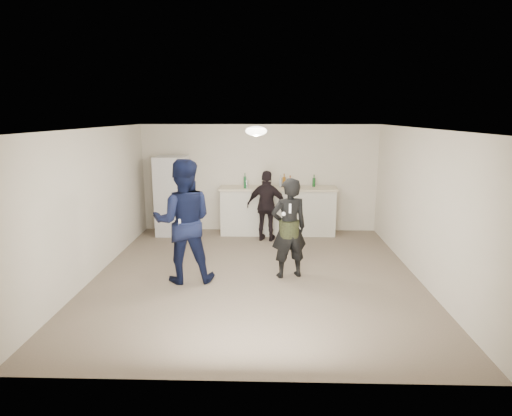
{
  "coord_description": "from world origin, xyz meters",
  "views": [
    {
      "loc": [
        0.21,
        -6.96,
        2.72
      ],
      "look_at": [
        0.0,
        0.2,
        1.15
      ],
      "focal_mm": 30.0,
      "sensor_mm": 36.0,
      "label": 1
    }
  ],
  "objects_px": {
    "fridge": "(172,196)",
    "man": "(183,221)",
    "counter": "(278,212)",
    "shaker": "(247,184)",
    "woman": "(289,228)",
    "spectator": "(267,206)"
  },
  "relations": [
    {
      "from": "woman",
      "to": "man",
      "type": "bearing_deg",
      "value": -10.16
    },
    {
      "from": "counter",
      "to": "shaker",
      "type": "xyz_separation_m",
      "value": [
        -0.71,
        -0.06,
        0.65
      ]
    },
    {
      "from": "man",
      "to": "spectator",
      "type": "bearing_deg",
      "value": -127.51
    },
    {
      "from": "shaker",
      "to": "spectator",
      "type": "distance_m",
      "value": 0.79
    },
    {
      "from": "fridge",
      "to": "woman",
      "type": "relative_size",
      "value": 1.05
    },
    {
      "from": "man",
      "to": "spectator",
      "type": "distance_m",
      "value": 2.74
    },
    {
      "from": "shaker",
      "to": "woman",
      "type": "height_order",
      "value": "woman"
    },
    {
      "from": "fridge",
      "to": "woman",
      "type": "height_order",
      "value": "fridge"
    },
    {
      "from": "spectator",
      "to": "woman",
      "type": "bearing_deg",
      "value": 112.86
    },
    {
      "from": "man",
      "to": "counter",
      "type": "bearing_deg",
      "value": -126.43
    },
    {
      "from": "counter",
      "to": "man",
      "type": "relative_size",
      "value": 1.28
    },
    {
      "from": "spectator",
      "to": "man",
      "type": "bearing_deg",
      "value": 73.11
    },
    {
      "from": "fridge",
      "to": "woman",
      "type": "distance_m",
      "value": 3.65
    },
    {
      "from": "shaker",
      "to": "woman",
      "type": "bearing_deg",
      "value": -72.2
    },
    {
      "from": "fridge",
      "to": "man",
      "type": "bearing_deg",
      "value": -73.98
    },
    {
      "from": "fridge",
      "to": "spectator",
      "type": "height_order",
      "value": "fridge"
    },
    {
      "from": "counter",
      "to": "spectator",
      "type": "bearing_deg",
      "value": -113.89
    },
    {
      "from": "shaker",
      "to": "woman",
      "type": "distance_m",
      "value": 2.78
    },
    {
      "from": "counter",
      "to": "fridge",
      "type": "xyz_separation_m",
      "value": [
        -2.42,
        -0.07,
        0.38
      ]
    },
    {
      "from": "spectator",
      "to": "shaker",
      "type": "bearing_deg",
      "value": -32.82
    },
    {
      "from": "fridge",
      "to": "shaker",
      "type": "bearing_deg",
      "value": 0.23
    },
    {
      "from": "counter",
      "to": "man",
      "type": "distance_m",
      "value": 3.36
    }
  ]
}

